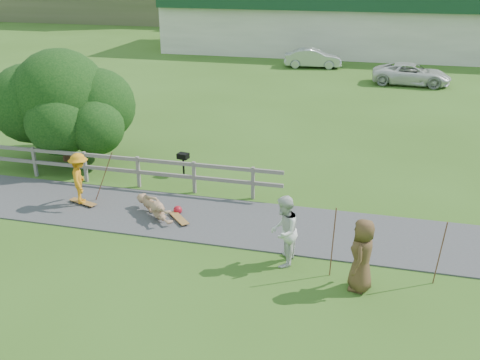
{
  "coord_description": "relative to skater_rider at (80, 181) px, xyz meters",
  "views": [
    {
      "loc": [
        5.5,
        -12.22,
        7.21
      ],
      "look_at": [
        1.9,
        2.0,
        1.17
      ],
      "focal_mm": 40.0,
      "sensor_mm": 36.0,
      "label": 1
    }
  ],
  "objects": [
    {
      "name": "ground",
      "position": [
        3.12,
        -1.49,
        -0.82
      ],
      "size": [
        260.0,
        260.0,
        0.0
      ],
      "primitive_type": "plane",
      "color": "#345919",
      "rests_on": "ground"
    },
    {
      "name": "path",
      "position": [
        3.12,
        0.01,
        -0.8
      ],
      "size": [
        34.0,
        3.0,
        0.04
      ],
      "primitive_type": "cube",
      "color": "#3B3B3D",
      "rests_on": "ground"
    },
    {
      "name": "fence",
      "position": [
        -1.49,
        1.81,
        -0.09
      ],
      "size": [
        15.05,
        0.1,
        1.1
      ],
      "color": "slate",
      "rests_on": "ground"
    },
    {
      "name": "strip_mall",
      "position": [
        7.12,
        33.45,
        1.76
      ],
      "size": [
        32.5,
        10.75,
        5.1
      ],
      "color": "beige",
      "rests_on": "ground"
    },
    {
      "name": "skater_rider",
      "position": [
        0.0,
        0.0,
        0.0
      ],
      "size": [
        1.03,
        1.22,
        1.63
      ],
      "primitive_type": "imported",
      "rotation": [
        0.0,
        0.0,
        2.06
      ],
      "color": "orange",
      "rests_on": "ground"
    },
    {
      "name": "skater_fallen",
      "position": [
        2.55,
        -0.22,
        -0.48
      ],
      "size": [
        1.53,
        1.66,
        0.66
      ],
      "primitive_type": "imported",
      "rotation": [
        0.0,
        0.0,
        0.85
      ],
      "color": "#A87E5D",
      "rests_on": "ground"
    },
    {
      "name": "spectator_a",
      "position": [
        6.78,
        -1.95,
        0.12
      ],
      "size": [
        0.73,
        0.93,
        1.87
      ],
      "primitive_type": "imported",
      "rotation": [
        0.0,
        0.0,
        4.69
      ],
      "color": "silver",
      "rests_on": "ground"
    },
    {
      "name": "spectator_c",
      "position": [
        8.72,
        -2.6,
        0.08
      ],
      "size": [
        0.69,
        0.95,
        1.8
      ],
      "primitive_type": "imported",
      "rotation": [
        0.0,
        0.0,
        4.57
      ],
      "color": "brown",
      "rests_on": "ground"
    },
    {
      "name": "car_silver",
      "position": [
        4.16,
        25.34,
        -0.15
      ],
      "size": [
        4.2,
        1.88,
        1.34
      ],
      "primitive_type": "imported",
      "rotation": [
        0.0,
        0.0,
        1.69
      ],
      "color": "#AEB1B6",
      "rests_on": "ground"
    },
    {
      "name": "car_white",
      "position": [
        10.82,
        21.06,
        -0.16
      ],
      "size": [
        4.85,
        2.48,
        1.31
      ],
      "primitive_type": "imported",
      "rotation": [
        0.0,
        0.0,
        1.51
      ],
      "color": "silver",
      "rests_on": "ground"
    },
    {
      "name": "tree",
      "position": [
        -2.63,
        3.61,
        0.95
      ],
      "size": [
        5.67,
        5.67,
        3.53
      ],
      "primitive_type": null,
      "color": "black",
      "rests_on": "ground"
    },
    {
      "name": "bbq",
      "position": [
        2.23,
        3.24,
        -0.4
      ],
      "size": [
        0.43,
        0.36,
        0.82
      ],
      "primitive_type": null,
      "rotation": [
        0.0,
        0.0,
        -0.2
      ],
      "color": "black",
      "rests_on": "ground"
    },
    {
      "name": "longboard_rider",
      "position": [
        0.0,
        0.0,
        -0.76
      ],
      "size": [
        1.03,
        0.53,
        0.11
      ],
      "primitive_type": null,
      "rotation": [
        0.0,
        0.0,
        -0.3
      ],
      "color": "brown",
      "rests_on": "ground"
    },
    {
      "name": "longboard_fallen",
      "position": [
        3.35,
        -0.32,
        -0.76
      ],
      "size": [
        0.87,
        0.89,
        0.11
      ],
      "primitive_type": null,
      "rotation": [
        0.0,
        0.0,
        -0.81
      ],
      "color": "brown",
      "rests_on": "ground"
    },
    {
      "name": "helmet",
      "position": [
        3.15,
        0.13,
        -0.68
      ],
      "size": [
        0.27,
        0.27,
        0.27
      ],
      "primitive_type": "sphere",
      "color": "#A2121F",
      "rests_on": "ground"
    },
    {
      "name": "pole_rider",
      "position": [
        0.6,
        0.4,
        0.13
      ],
      "size": [
        0.03,
        0.03,
        1.89
      ],
      "primitive_type": "cylinder",
      "color": "brown",
      "rests_on": "ground"
    },
    {
      "name": "pole_spec_left",
      "position": [
        8.02,
        -2.2,
        0.11
      ],
      "size": [
        0.03,
        0.03,
        1.85
      ],
      "primitive_type": "cylinder",
      "color": "brown",
      "rests_on": "ground"
    },
    {
      "name": "pole_spec_right",
      "position": [
        10.5,
        -1.94,
        0.02
      ],
      "size": [
        0.03,
        0.03,
        1.67
      ],
      "primitive_type": "cylinder",
      "color": "brown",
      "rests_on": "ground"
    }
  ]
}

